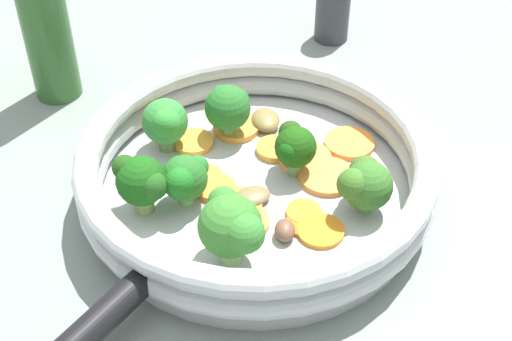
# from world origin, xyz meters

# --- Properties ---
(ground_plane) EXTENTS (4.00, 4.00, 0.00)m
(ground_plane) POSITION_xyz_m (0.00, 0.00, 0.00)
(ground_plane) COLOR slate
(skillet) EXTENTS (0.27, 0.27, 0.02)m
(skillet) POSITION_xyz_m (0.00, 0.00, 0.01)
(skillet) COLOR #B2B5B7
(skillet) RESTS_ON ground_plane
(skillet_rim_wall) EXTENTS (0.29, 0.29, 0.04)m
(skillet_rim_wall) POSITION_xyz_m (0.00, 0.00, 0.04)
(skillet_rim_wall) COLOR #B7BCBE
(skillet_rim_wall) RESTS_ON skillet
(skillet_rivet_left) EXTENTS (0.01, 0.01, 0.01)m
(skillet_rivet_left) POSITION_xyz_m (0.05, -0.11, 0.02)
(skillet_rivet_left) COLOR #B5B1BA
(skillet_rivet_left) RESTS_ON skillet
(skillet_rivet_right) EXTENTS (0.01, 0.01, 0.01)m
(skillet_rivet_right) POSITION_xyz_m (0.11, -0.07, 0.02)
(skillet_rivet_right) COLOR #B2B8B8
(skillet_rivet_right) RESTS_ON skillet
(carrot_slice_0) EXTENTS (0.04, 0.04, 0.01)m
(carrot_slice_0) POSITION_xyz_m (-0.06, -0.04, 0.02)
(carrot_slice_0) COLOR orange
(carrot_slice_0) RESTS_ON skillet
(carrot_slice_1) EXTENTS (0.07, 0.07, 0.00)m
(carrot_slice_1) POSITION_xyz_m (0.01, 0.06, 0.02)
(carrot_slice_1) COLOR orange
(carrot_slice_1) RESTS_ON skillet
(carrot_slice_2) EXTENTS (0.04, 0.04, 0.00)m
(carrot_slice_2) POSITION_xyz_m (0.04, -0.02, 0.02)
(carrot_slice_2) COLOR #F8983A
(carrot_slice_2) RESTS_ON skillet
(carrot_slice_3) EXTENTS (0.04, 0.04, 0.01)m
(carrot_slice_3) POSITION_xyz_m (-0.02, -0.04, 0.02)
(carrot_slice_3) COLOR orange
(carrot_slice_3) RESTS_ON skillet
(carrot_slice_4) EXTENTS (0.05, 0.05, 0.01)m
(carrot_slice_4) POSITION_xyz_m (0.00, -0.03, 0.02)
(carrot_slice_4) COLOR orange
(carrot_slice_4) RESTS_ON skillet
(carrot_slice_5) EXTENTS (0.05, 0.05, 0.00)m
(carrot_slice_5) POSITION_xyz_m (0.06, 0.03, 0.02)
(carrot_slice_5) COLOR orange
(carrot_slice_5) RESTS_ON skillet
(carrot_slice_6) EXTENTS (0.06, 0.06, 0.00)m
(carrot_slice_6) POSITION_xyz_m (-0.03, 0.09, 0.02)
(carrot_slice_6) COLOR orange
(carrot_slice_6) RESTS_ON skillet
(carrot_slice_7) EXTENTS (0.04, 0.04, 0.00)m
(carrot_slice_7) POSITION_xyz_m (-0.08, -0.06, 0.02)
(carrot_slice_7) COLOR orange
(carrot_slice_7) RESTS_ON skillet
(carrot_slice_8) EXTENTS (0.05, 0.05, 0.01)m
(carrot_slice_8) POSITION_xyz_m (-0.08, 0.00, 0.02)
(carrot_slice_8) COLOR gold
(carrot_slice_8) RESTS_ON skillet
(carrot_slice_9) EXTENTS (0.06, 0.06, 0.01)m
(carrot_slice_9) POSITION_xyz_m (-0.02, 0.05, 0.02)
(carrot_slice_9) COLOR #F98E41
(carrot_slice_9) RESTS_ON skillet
(carrot_slice_10) EXTENTS (0.04, 0.04, 0.01)m
(carrot_slice_10) POSITION_xyz_m (-0.04, 0.03, 0.02)
(carrot_slice_10) COLOR orange
(carrot_slice_10) RESTS_ON skillet
(carrot_slice_11) EXTENTS (0.04, 0.04, 0.00)m
(carrot_slice_11) POSITION_xyz_m (0.02, -0.02, 0.02)
(carrot_slice_11) COLOR orange
(carrot_slice_11) RESTS_ON skillet
(carrot_slice_12) EXTENTS (0.03, 0.03, 0.00)m
(carrot_slice_12) POSITION_xyz_m (0.05, 0.03, 0.02)
(carrot_slice_12) COLOR orange
(carrot_slice_12) RESTS_ON skillet
(carrot_slice_13) EXTENTS (0.03, 0.03, 0.00)m
(carrot_slice_13) POSITION_xyz_m (0.04, 0.03, 0.02)
(carrot_slice_13) COLOR orange
(carrot_slice_13) RESTS_ON skillet
(broccoli_floret_0) EXTENTS (0.04, 0.04, 0.05)m
(broccoli_floret_0) POSITION_xyz_m (-0.07, -0.01, 0.05)
(broccoli_floret_0) COLOR #8AA95C
(broccoli_floret_0) RESTS_ON skillet
(broccoli_floret_1) EXTENTS (0.04, 0.04, 0.04)m
(broccoli_floret_1) POSITION_xyz_m (0.01, -0.06, 0.04)
(broccoli_floret_1) COLOR #81B65F
(broccoli_floret_1) RESTS_ON skillet
(broccoli_floret_2) EXTENTS (0.05, 0.04, 0.05)m
(broccoli_floret_2) POSITION_xyz_m (-0.06, -0.06, 0.05)
(broccoli_floret_2) COLOR #6F8A4C
(broccoli_floret_2) RESTS_ON skillet
(broccoli_floret_3) EXTENTS (0.04, 0.03, 0.04)m
(broccoli_floret_3) POSITION_xyz_m (-0.01, 0.03, 0.05)
(broccoli_floret_3) COLOR #73965B
(broccoli_floret_3) RESTS_ON skillet
(broccoli_floret_4) EXTENTS (0.05, 0.05, 0.05)m
(broccoli_floret_4) POSITION_xyz_m (0.05, 0.07, 0.04)
(broccoli_floret_4) COLOR #708D51
(broccoli_floret_4) RESTS_ON skillet
(broccoli_floret_5) EXTENTS (0.04, 0.04, 0.05)m
(broccoli_floret_5) POSITION_xyz_m (0.01, -0.09, 0.05)
(broccoli_floret_5) COLOR #7D994D
(broccoli_floret_5) RESTS_ON skillet
(broccoli_floret_6) EXTENTS (0.06, 0.05, 0.06)m
(broccoli_floret_6) POSITION_xyz_m (0.08, -0.04, 0.05)
(broccoli_floret_6) COLOR #88B264
(broccoli_floret_6) RESTS_ON skillet
(mushroom_piece_0) EXTENTS (0.03, 0.03, 0.01)m
(mushroom_piece_0) POSITION_xyz_m (0.02, -0.01, 0.02)
(mushroom_piece_0) COLOR olive
(mushroom_piece_0) RESTS_ON skillet
(mushroom_piece_1) EXTENTS (0.04, 0.03, 0.01)m
(mushroom_piece_1) POSITION_xyz_m (-0.08, 0.03, 0.02)
(mushroom_piece_1) COLOR olive
(mushroom_piece_1) RESTS_ON skillet
(mushroom_piece_2) EXTENTS (0.02, 0.02, 0.01)m
(mushroom_piece_2) POSITION_xyz_m (0.06, 0.01, 0.02)
(mushroom_piece_2) COLOR brown
(mushroom_piece_2) RESTS_ON skillet
(salt_shaker) EXTENTS (0.04, 0.04, 0.09)m
(salt_shaker) POSITION_xyz_m (-0.24, 0.14, 0.04)
(salt_shaker) COLOR #333338
(salt_shaker) RESTS_ON ground_plane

